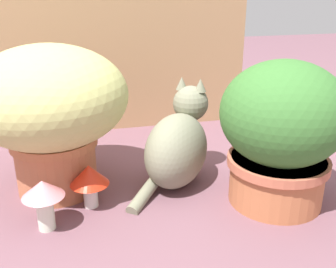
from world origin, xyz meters
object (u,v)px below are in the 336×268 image
cat (178,145)px  mushroom_ornament_red (89,178)px  grass_planter (50,107)px  mushroom_ornament_pink (43,195)px  leafy_planter (281,130)px

cat → mushroom_ornament_red: cat is taller
cat → mushroom_ornament_red: 0.28m
grass_planter → mushroom_ornament_pink: 0.26m
grass_planter → mushroom_ornament_red: size_ratio=3.49×
mushroom_ornament_pink → mushroom_ornament_red: size_ratio=1.08×
mushroom_ornament_pink → mushroom_ornament_red: mushroom_ornament_pink is taller
cat → leafy_planter: bearing=-36.3°
leafy_planter → cat: bearing=143.7°
leafy_planter → mushroom_ornament_red: 0.53m
cat → mushroom_ornament_red: (-0.27, -0.08, -0.03)m
cat → grass_planter: bearing=173.9°
leafy_planter → mushroom_ornament_red: size_ratio=3.21×
grass_planter → leafy_planter: size_ratio=1.09×
leafy_planter → cat: size_ratio=1.24×
leafy_planter → mushroom_ornament_pink: leafy_planter is taller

